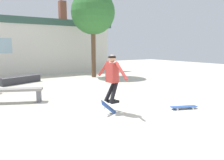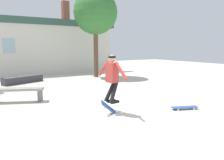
{
  "view_description": "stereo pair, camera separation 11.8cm",
  "coord_description": "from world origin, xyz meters",
  "px_view_note": "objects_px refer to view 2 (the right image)",
  "views": [
    {
      "loc": [
        -3.34,
        -4.78,
        1.88
      ],
      "look_at": [
        -0.04,
        0.28,
        0.96
      ],
      "focal_mm": 35.0,
      "sensor_mm": 36.0,
      "label": 1
    },
    {
      "loc": [
        -3.24,
        -4.85,
        1.88
      ],
      "look_at": [
        -0.04,
        0.28,
        0.96
      ],
      "focal_mm": 35.0,
      "sensor_mm": 36.0,
      "label": 2
    }
  ],
  "objects_px": {
    "park_bench": "(18,92)",
    "skater": "(112,75)",
    "skateboard_flipping": "(111,109)",
    "skate_ledge": "(23,79)",
    "tree_right": "(95,13)",
    "skateboard_resting": "(184,107)"
  },
  "relations": [
    {
      "from": "skateboard_flipping",
      "to": "tree_right",
      "type": "bearing_deg",
      "value": 61.89
    },
    {
      "from": "park_bench",
      "to": "tree_right",
      "type": "bearing_deg",
      "value": 62.58
    },
    {
      "from": "park_bench",
      "to": "skateboard_flipping",
      "type": "distance_m",
      "value": 3.48
    },
    {
      "from": "tree_right",
      "to": "skater",
      "type": "bearing_deg",
      "value": -114.46
    },
    {
      "from": "skateboard_flipping",
      "to": "skateboard_resting",
      "type": "xyz_separation_m",
      "value": [
        2.13,
        -0.81,
        -0.06
      ]
    },
    {
      "from": "park_bench",
      "to": "skateboard_resting",
      "type": "xyz_separation_m",
      "value": [
        4.14,
        -3.64,
        -0.28
      ]
    },
    {
      "from": "park_bench",
      "to": "skater",
      "type": "relative_size",
      "value": 1.28
    },
    {
      "from": "tree_right",
      "to": "skateboard_flipping",
      "type": "relative_size",
      "value": 7.52
    },
    {
      "from": "skateboard_flipping",
      "to": "skateboard_resting",
      "type": "height_order",
      "value": "skateboard_flipping"
    },
    {
      "from": "park_bench",
      "to": "skate_ledge",
      "type": "height_order",
      "value": "park_bench"
    },
    {
      "from": "park_bench",
      "to": "skater",
      "type": "bearing_deg",
      "value": -29.42
    },
    {
      "from": "skate_ledge",
      "to": "skater",
      "type": "distance_m",
      "value": 7.04
    },
    {
      "from": "skateboard_resting",
      "to": "skateboard_flipping",
      "type": "bearing_deg",
      "value": 0.99
    },
    {
      "from": "skate_ledge",
      "to": "skater",
      "type": "height_order",
      "value": "skater"
    },
    {
      "from": "skate_ledge",
      "to": "skateboard_flipping",
      "type": "relative_size",
      "value": 3.09
    },
    {
      "from": "tree_right",
      "to": "skateboard_resting",
      "type": "xyz_separation_m",
      "value": [
        -1.11,
        -7.83,
        -3.85
      ]
    },
    {
      "from": "skateboard_resting",
      "to": "skater",
      "type": "bearing_deg",
      "value": -0.57
    },
    {
      "from": "park_bench",
      "to": "skate_ledge",
      "type": "xyz_separation_m",
      "value": [
        0.9,
        4.09,
        -0.16
      ]
    },
    {
      "from": "park_bench",
      "to": "skate_ledge",
      "type": "relative_size",
      "value": 0.8
    },
    {
      "from": "tree_right",
      "to": "skater",
      "type": "distance_m",
      "value": 8.17
    },
    {
      "from": "skateboard_flipping",
      "to": "skate_ledge",
      "type": "bearing_deg",
      "value": 95.78
    },
    {
      "from": "tree_right",
      "to": "park_bench",
      "type": "xyz_separation_m",
      "value": [
        -5.25,
        -4.19,
        -3.57
      ]
    }
  ]
}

